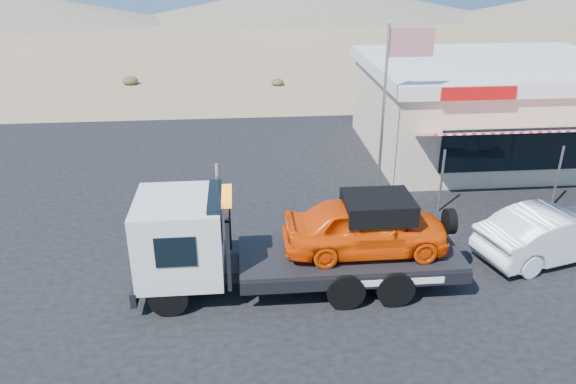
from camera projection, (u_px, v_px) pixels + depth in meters
The scene contains 7 objects.
ground at pixel (248, 274), 15.39m from camera, with size 120.00×120.00×0.00m, color #907152.
asphalt_lot at pixel (307, 221), 18.28m from camera, with size 32.00×24.00×0.02m, color black.
tow_truck at pixel (291, 237), 14.23m from camera, with size 8.21×2.43×2.74m.
white_sedan at pixel (554, 233), 15.90m from camera, with size 1.59×4.57×1.51m, color silver.
jerky_store at pixel (490, 107), 23.62m from camera, with size 10.40×9.97×3.90m.
flagpole at pixel (391, 94), 18.36m from camera, with size 1.55×0.10×6.00m.
distant_hills at pixel (150, 4), 64.00m from camera, with size 126.00×48.00×4.20m.
Camera 1 is at (-0.08, -13.20, 8.31)m, focal length 35.00 mm.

